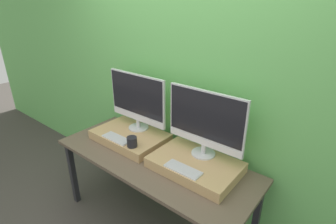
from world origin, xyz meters
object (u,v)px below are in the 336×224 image
object	(u,v)px
keyboard_left	(117,138)
mug	(132,142)
monitor_left	(137,100)
keyboard_right	(183,169)
monitor_right	(205,121)

from	to	relation	value
keyboard_left	mug	bearing A→B (deg)	0.00
monitor_left	keyboard_left	xyz separation A→B (m)	(-0.00, -0.28, -0.29)
keyboard_left	keyboard_right	world-z (taller)	same
monitor_left	monitor_right	bearing A→B (deg)	0.00
monitor_left	mug	distance (m)	0.43
monitor_right	mug	bearing A→B (deg)	-152.52
mug	keyboard_right	xyz separation A→B (m)	(0.54, -0.00, -0.04)
monitor_left	keyboard_left	distance (m)	0.40
mug	keyboard_right	size ratio (longest dim) A/B	0.31
monitor_left	keyboard_right	size ratio (longest dim) A/B	2.31
keyboard_left	keyboard_right	size ratio (longest dim) A/B	1.00
monitor_left	monitor_right	distance (m)	0.74
mug	monitor_right	bearing A→B (deg)	27.48
keyboard_left	monitor_right	size ratio (longest dim) A/B	0.43
keyboard_left	mug	world-z (taller)	mug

